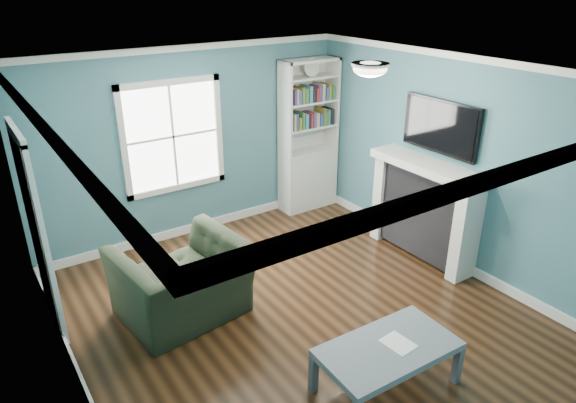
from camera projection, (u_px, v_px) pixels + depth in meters
floor at (300, 315)px, 5.59m from camera, size 5.00×5.00×0.00m
room_walls at (301, 180)px, 4.95m from camera, size 5.00×5.00×5.00m
trim at (301, 213)px, 5.09m from camera, size 4.50×5.00×2.60m
window at (173, 137)px, 6.73m from camera, size 1.40×0.06×1.50m
bookshelf at (308, 151)px, 7.87m from camera, size 0.90×0.35×2.31m
fireplace at (424, 211)px, 6.55m from camera, size 0.44×1.58×1.30m
tv at (441, 127)px, 6.17m from camera, size 0.06×1.10×0.65m
door at (36, 231)px, 5.08m from camera, size 0.12×0.98×2.17m
ceiling_fixture at (370, 68)px, 5.10m from camera, size 0.38×0.38×0.15m
light_switch at (82, 173)px, 6.22m from camera, size 0.08×0.01×0.12m
recliner at (182, 271)px, 5.37m from camera, size 1.37×0.98×1.12m
coffee_table at (388, 352)px, 4.48m from camera, size 1.25×0.71×0.45m
paper_sheet at (398, 343)px, 4.49m from camera, size 0.24×0.29×0.00m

